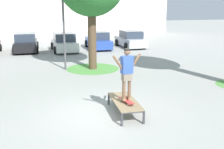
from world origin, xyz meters
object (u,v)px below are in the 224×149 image
at_px(skateboard, 126,100).
at_px(light_post, 63,1).
at_px(skate_box, 125,102).
at_px(skater, 127,71).
at_px(car_blue, 98,41).
at_px(car_black, 26,43).
at_px(car_white, 64,43).
at_px(car_silver, 130,40).

bearing_deg(skateboard, light_post, 98.60).
distance_m(skate_box, skateboard, 0.23).
height_order(skate_box, skater, skater).
xyz_separation_m(skate_box, car_blue, (2.60, 14.49, 0.28)).
xyz_separation_m(car_black, car_blue, (6.02, -0.22, 0.00)).
distance_m(car_white, car_blue, 3.06).
height_order(car_white, light_post, light_post).
relative_size(skate_box, car_blue, 0.45).
distance_m(car_white, light_post, 7.49).
bearing_deg(car_silver, car_white, -174.89).
bearing_deg(car_silver, skater, -110.99).
distance_m(skate_box, skater, 1.13).
bearing_deg(car_blue, car_black, 177.90).
bearing_deg(skateboard, car_blue, 79.90).
relative_size(skate_box, skateboard, 2.37).
relative_size(skateboard, car_blue, 0.19).
relative_size(car_black, car_white, 1.00).
distance_m(skateboard, car_black, 15.29).
bearing_deg(skateboard, car_silver, 69.01).
relative_size(car_black, car_silver, 1.01).
height_order(skater, car_black, skater).
relative_size(car_black, light_post, 0.73).
relative_size(car_black, car_blue, 0.99).
height_order(skate_box, car_silver, car_silver).
bearing_deg(light_post, car_blue, 62.97).
relative_size(skate_box, car_white, 0.46).
bearing_deg(car_black, skate_box, -76.93).
bearing_deg(car_blue, car_silver, -0.19).
bearing_deg(car_blue, skater, -100.11).
bearing_deg(car_white, car_black, 165.68).
xyz_separation_m(skater, light_post, (-1.11, 7.37, 2.29)).
bearing_deg(skate_box, light_post, 98.91).
xyz_separation_m(skater, car_silver, (5.63, 14.67, -0.84)).
relative_size(car_silver, light_post, 0.72).
relative_size(skateboard, light_post, 0.14).
height_order(car_black, car_white, same).
distance_m(skater, car_silver, 15.74).
height_order(skater, car_white, skater).
bearing_deg(car_white, car_blue, 10.34).
bearing_deg(car_white, skater, -88.42).
height_order(car_blue, car_silver, same).
distance_m(skater, light_post, 7.80).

